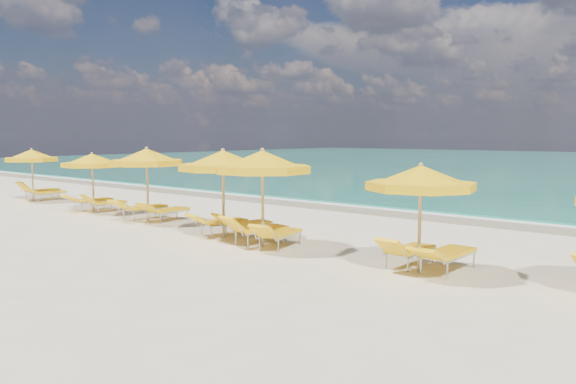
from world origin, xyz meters
The scene contains 22 objects.
ground_plane centered at (0.00, 0.00, 0.00)m, with size 120.00×120.00×0.00m, color beige.
wet_sand_band centered at (0.00, 7.40, 0.00)m, with size 120.00×2.60×0.01m, color tan.
foam_line centered at (0.00, 8.20, 0.00)m, with size 120.00×1.20×0.03m, color white.
whitecap_near centered at (-6.00, 17.00, 0.00)m, with size 14.00×0.36×0.05m, color white.
umbrella_0 centered at (-13.73, 0.50, 1.96)m, with size 2.43×2.43×2.30m.
umbrella_1 centered at (-8.51, 0.27, 1.91)m, with size 2.88×2.88×2.24m.
umbrella_2 centered at (-4.96, 0.15, 2.12)m, with size 3.17×3.17×2.48m.
umbrella_3 centered at (-0.86, -0.29, 2.14)m, with size 2.98×2.98×2.51m.
umbrella_4 centered at (0.90, -0.59, 2.17)m, with size 3.22×3.22×2.54m.
umbrella_5 centered at (5.22, -0.46, 1.97)m, with size 2.61×2.61×2.31m.
lounger_0_left centered at (-14.18, 1.08, 0.23)m, with size 0.69×1.84×0.87m.
lounger_0_right centered at (-13.25, 0.95, 0.21)m, with size 0.60×1.77×0.69m.
lounger_1_left centered at (-8.99, 0.48, 0.22)m, with size 0.71×1.92×0.70m.
lounger_1_right centered at (-8.08, 0.58, 0.20)m, with size 0.69×1.68×0.74m.
lounger_2_left centered at (-5.48, 0.34, 0.24)m, with size 0.68×2.00×0.78m.
lounger_2_right centered at (-4.44, 0.55, 0.22)m, with size 0.71×1.87×0.74m.
lounger_3_left centered at (-1.26, 0.03, 0.22)m, with size 0.91×1.89×0.71m.
lounger_3_right centered at (-0.48, 0.24, 0.21)m, with size 0.88×1.82×0.76m.
lounger_4_left centered at (0.54, -0.32, 0.23)m, with size 0.96×1.95×0.85m.
lounger_4_right centered at (1.31, -0.40, 0.22)m, with size 0.95×1.89×0.77m.
lounger_5_left centered at (4.80, -0.08, 0.21)m, with size 0.61×1.75×0.77m.
lounger_5_right centered at (5.67, -0.07, 0.24)m, with size 0.70×2.04×0.72m.
Camera 1 is at (10.52, -11.08, 2.88)m, focal length 35.00 mm.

